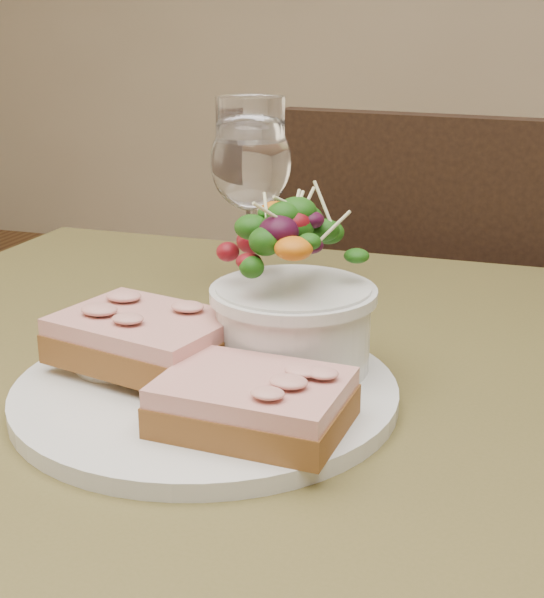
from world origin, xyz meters
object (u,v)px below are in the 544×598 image
(chair_far, at_px, (449,497))
(sandwich_back, at_px, (145,338))
(cafe_table, at_px, (243,509))
(dinner_plate, at_px, (206,391))
(wine_glass, at_px, (251,168))
(sandwich_front, at_px, (253,402))
(ramekin, at_px, (122,341))
(salad_bowl, at_px, (293,289))

(chair_far, distance_m, sandwich_back, 0.85)
(cafe_table, relative_size, sandwich_back, 5.74)
(dinner_plate, relative_size, sandwich_back, 1.93)
(dinner_plate, distance_m, wine_glass, 0.27)
(sandwich_front, bearing_deg, sandwich_back, 153.48)
(sandwich_back, relative_size, wine_glass, 0.80)
(chair_far, xyz_separation_m, wine_glass, (-0.16, -0.45, 0.58))
(sandwich_front, height_order, ramekin, ramekin)
(cafe_table, distance_m, wine_glass, 0.32)
(salad_bowl, xyz_separation_m, wine_glass, (-0.10, 0.19, 0.05))
(salad_bowl, relative_size, wine_glass, 0.73)
(sandwich_front, height_order, salad_bowl, salad_bowl)
(salad_bowl, height_order, wine_glass, wine_glass)
(sandwich_back, bearing_deg, chair_far, 89.26)
(cafe_table, xyz_separation_m, wine_glass, (-0.07, 0.21, 0.22))
(dinner_plate, relative_size, salad_bowl, 2.12)
(dinner_plate, xyz_separation_m, sandwich_front, (0.05, -0.05, 0.02))
(dinner_plate, bearing_deg, ramekin, 171.77)
(dinner_plate, height_order, ramekin, ramekin)
(sandwich_front, xyz_separation_m, ramekin, (-0.12, 0.06, 0.00))
(cafe_table, bearing_deg, chair_far, 81.72)
(chair_far, height_order, wine_glass, wine_glass)
(salad_bowl, bearing_deg, ramekin, -161.60)
(salad_bowl, bearing_deg, sandwich_front, -87.16)
(cafe_table, bearing_deg, wine_glass, 107.96)
(cafe_table, height_order, salad_bowl, salad_bowl)
(wine_glass, bearing_deg, sandwich_back, -89.68)
(dinner_plate, height_order, wine_glass, wine_glass)
(salad_bowl, bearing_deg, cafe_table, -144.49)
(dinner_plate, xyz_separation_m, salad_bowl, (0.05, 0.05, 0.07))
(dinner_plate, bearing_deg, wine_glass, 102.27)
(cafe_table, bearing_deg, salad_bowl, 35.51)
(sandwich_back, bearing_deg, wine_glass, 103.14)
(cafe_table, height_order, sandwich_front, sandwich_front)
(sandwich_back, bearing_deg, salad_bowl, 34.75)
(chair_far, distance_m, ramekin, 0.85)
(sandwich_back, bearing_deg, sandwich_front, -16.72)
(sandwich_back, height_order, wine_glass, wine_glass)
(dinner_plate, height_order, salad_bowl, salad_bowl)
(cafe_table, distance_m, sandwich_back, 0.15)
(salad_bowl, distance_m, wine_glass, 0.22)
(dinner_plate, xyz_separation_m, sandwich_back, (-0.05, 0.01, 0.03))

